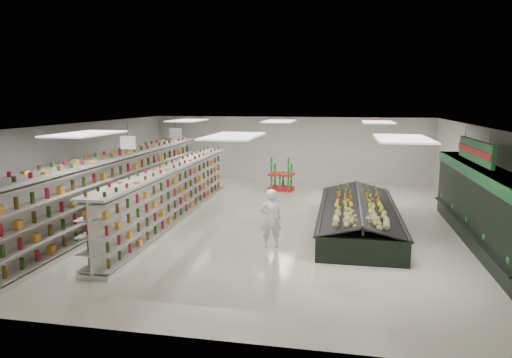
% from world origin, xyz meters
% --- Properties ---
extents(floor, '(16.00, 16.00, 0.00)m').
position_xyz_m(floor, '(0.00, 0.00, 0.00)').
color(floor, beige).
rests_on(floor, ground).
extents(ceiling, '(14.00, 16.00, 0.02)m').
position_xyz_m(ceiling, '(0.00, 0.00, 3.20)').
color(ceiling, white).
rests_on(ceiling, wall_back).
extents(wall_back, '(14.00, 0.02, 3.20)m').
position_xyz_m(wall_back, '(0.00, 8.00, 1.60)').
color(wall_back, silver).
rests_on(wall_back, floor).
extents(wall_front, '(14.00, 0.02, 3.20)m').
position_xyz_m(wall_front, '(0.00, -8.00, 1.60)').
color(wall_front, silver).
rests_on(wall_front, floor).
extents(wall_left, '(0.02, 16.00, 3.20)m').
position_xyz_m(wall_left, '(-7.00, 0.00, 1.60)').
color(wall_left, silver).
rests_on(wall_left, floor).
extents(wall_right, '(0.02, 16.00, 3.20)m').
position_xyz_m(wall_right, '(7.00, 0.00, 1.60)').
color(wall_right, silver).
rests_on(wall_right, floor).
extents(produce_wall_case, '(0.93, 8.00, 2.20)m').
position_xyz_m(produce_wall_case, '(6.53, -1.50, 1.24)').
color(produce_wall_case, black).
rests_on(produce_wall_case, floor).
extents(aisle_sign_near, '(0.52, 0.06, 0.75)m').
position_xyz_m(aisle_sign_near, '(-3.80, -2.00, 2.75)').
color(aisle_sign_near, white).
rests_on(aisle_sign_near, ceiling).
extents(aisle_sign_far, '(0.52, 0.06, 0.75)m').
position_xyz_m(aisle_sign_far, '(-3.80, 2.00, 2.75)').
color(aisle_sign_far, white).
rests_on(aisle_sign_far, ceiling).
extents(hortifruti_banner, '(0.12, 3.20, 0.95)m').
position_xyz_m(hortifruti_banner, '(6.25, -1.50, 2.65)').
color(hortifruti_banner, '#1C6931').
rests_on(hortifruti_banner, ceiling).
extents(gondola_left, '(1.03, 12.96, 2.25)m').
position_xyz_m(gondola_left, '(-4.79, -0.67, 1.03)').
color(gondola_left, silver).
rests_on(gondola_left, floor).
extents(gondola_center, '(0.98, 10.84, 1.88)m').
position_xyz_m(gondola_center, '(-2.92, -0.61, 0.86)').
color(gondola_center, silver).
rests_on(gondola_center, floor).
extents(produce_island, '(2.45, 6.71, 1.00)m').
position_xyz_m(produce_island, '(3.19, -0.57, 0.46)').
color(produce_island, black).
rests_on(produce_island, floor).
extents(soda_endcap, '(1.18, 0.89, 1.39)m').
position_xyz_m(soda_endcap, '(-0.03, 5.17, 0.68)').
color(soda_endcap, red).
rests_on(soda_endcap, floor).
extents(shopper_main, '(0.70, 0.57, 1.65)m').
position_xyz_m(shopper_main, '(0.77, -2.90, 0.82)').
color(shopper_main, silver).
rests_on(shopper_main, floor).
extents(shopper_background, '(0.73, 0.92, 1.66)m').
position_xyz_m(shopper_background, '(-3.28, 4.15, 0.83)').
color(shopper_background, tan).
rests_on(shopper_background, floor).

